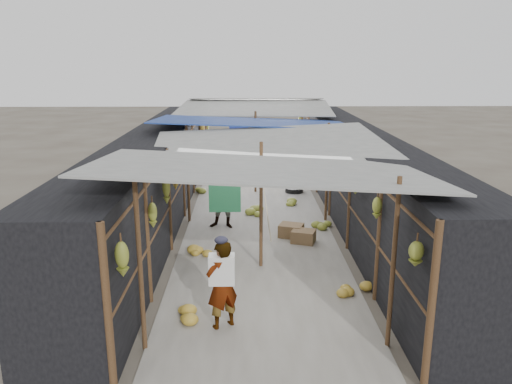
{
  "coord_description": "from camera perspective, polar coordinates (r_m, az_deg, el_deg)",
  "views": [
    {
      "loc": [
        -0.29,
        -6.56,
        4.13
      ],
      "look_at": [
        -0.08,
        4.3,
        1.25
      ],
      "focal_mm": 35.0,
      "sensor_mm": 36.0,
      "label": 1
    }
  ],
  "objects": [
    {
      "name": "ground",
      "position": [
        7.76,
        1.24,
        -17.31
      ],
      "size": [
        80.0,
        80.0,
        0.0
      ],
      "primitive_type": "plane",
      "color": "#6B6356",
      "rests_on": "ground"
    },
    {
      "name": "hanging_bananas",
      "position": [
        13.78,
        -0.35,
        4.53
      ],
      "size": [
        3.96,
        14.47,
        0.82
      ],
      "color": "olive",
      "rests_on": "ground"
    },
    {
      "name": "market_canopy",
      "position": [
        13.52,
        0.21,
        7.52
      ],
      "size": [
        5.62,
        15.2,
        2.77
      ],
      "color": "brown",
      "rests_on": "ground"
    },
    {
      "name": "crate_near",
      "position": [
        11.69,
        5.44,
        -5.11
      ],
      "size": [
        0.63,
        0.57,
        0.31
      ],
      "primitive_type": "cube",
      "rotation": [
        0.0,
        0.0,
        -0.33
      ],
      "color": "brown",
      "rests_on": "ground"
    },
    {
      "name": "stall_left",
      "position": [
        13.61,
        -11.3,
        1.9
      ],
      "size": [
        1.4,
        15.0,
        2.3
      ],
      "primitive_type": "cube",
      "color": "black",
      "rests_on": "ground"
    },
    {
      "name": "stall_right",
      "position": [
        13.73,
        11.49,
        2.0
      ],
      "size": [
        1.4,
        15.0,
        2.3
      ],
      "primitive_type": "cube",
      "color": "black",
      "rests_on": "ground"
    },
    {
      "name": "floor_bananas",
      "position": [
        14.72,
        0.49,
        -0.84
      ],
      "size": [
        3.87,
        10.49,
        0.35
      ],
      "color": "#B18E2D",
      "rests_on": "ground"
    },
    {
      "name": "black_basin",
      "position": [
        16.06,
        4.36,
        0.21
      ],
      "size": [
        0.57,
        0.57,
        0.17
      ],
      "primitive_type": "cylinder",
      "color": "black",
      "rests_on": "ground"
    },
    {
      "name": "aisle_slab",
      "position": [
        13.7,
        0.14,
        -2.66
      ],
      "size": [
        3.6,
        16.0,
        0.02
      ],
      "primitive_type": "cube",
      "color": "#9E998E",
      "rests_on": "ground"
    },
    {
      "name": "vendor_elderly",
      "position": [
        7.93,
        -3.9,
        -10.55
      ],
      "size": [
        0.64,
        0.58,
        1.47
      ],
      "primitive_type": "imported",
      "rotation": [
        0.0,
        0.0,
        3.7
      ],
      "color": "white",
      "rests_on": "ground"
    },
    {
      "name": "crate_back",
      "position": [
        17.32,
        -2.74,
        1.47
      ],
      "size": [
        0.45,
        0.39,
        0.27
      ],
      "primitive_type": "cube",
      "rotation": [
        0.0,
        0.0,
        0.12
      ],
      "color": "brown",
      "rests_on": "ground"
    },
    {
      "name": "vendor_seated",
      "position": [
        16.12,
        5.09,
        1.44
      ],
      "size": [
        0.54,
        0.61,
        0.82
      ],
      "primitive_type": "imported",
      "rotation": [
        0.0,
        0.0,
        -1.02
      ],
      "color": "#4E4743",
      "rests_on": "ground"
    },
    {
      "name": "crate_mid",
      "position": [
        12.03,
        4.03,
        -4.45
      ],
      "size": [
        0.66,
        0.6,
        0.33
      ],
      "primitive_type": "cube",
      "rotation": [
        0.0,
        0.0,
        -0.35
      ],
      "color": "brown",
      "rests_on": "ground"
    },
    {
      "name": "shopper_blue",
      "position": [
        12.51,
        -3.69,
        -0.75
      ],
      "size": [
        0.85,
        0.72,
        1.55
      ],
      "primitive_type": "imported",
      "rotation": [
        0.0,
        0.0,
        -0.2
      ],
      "color": "#1E339A",
      "rests_on": "ground"
    }
  ]
}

